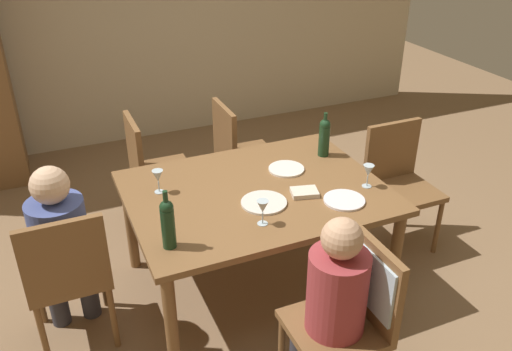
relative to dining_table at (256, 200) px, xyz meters
name	(u,v)px	position (x,y,z in m)	size (l,w,h in m)	color
ground_plane	(256,283)	(0.00, 0.00, -0.66)	(10.00, 10.00, 0.00)	#846647
rear_room_partition	(144,6)	(0.00, 2.79, 0.69)	(6.40, 0.12, 2.70)	beige
dining_table	(256,200)	(0.00, 0.00, 0.00)	(1.57, 1.19, 0.74)	brown
chair_near	(357,301)	(0.12, -0.97, -0.07)	(0.46, 0.44, 0.92)	brown
chair_left_end	(68,272)	(-1.16, -0.09, -0.13)	(0.44, 0.44, 0.92)	brown
chair_right_end	(398,177)	(1.16, 0.09, -0.13)	(0.44, 0.44, 0.92)	brown
chair_far_right	(238,150)	(0.27, 0.97, -0.13)	(0.44, 0.44, 0.92)	brown
chair_far_left	(152,166)	(-0.44, 0.97, -0.13)	(0.44, 0.44, 0.92)	brown
person_woman_host	(332,302)	(-0.03, -0.97, -0.02)	(0.34, 0.29, 1.10)	#33333D
person_man_bearded	(62,242)	(-1.16, 0.03, -0.01)	(0.31, 0.35, 1.13)	#33333D
wine_bottle_tall_green	(324,136)	(0.62, 0.26, 0.22)	(0.08, 0.08, 0.32)	#19381E
wine_bottle_dark_red	(168,222)	(-0.65, -0.37, 0.23)	(0.07, 0.07, 0.33)	#19381E
wine_glass_near_left	(368,171)	(0.65, -0.24, 0.18)	(0.07, 0.07, 0.15)	silver
wine_glass_centre	(158,177)	(-0.56, 0.21, 0.18)	(0.07, 0.07, 0.15)	silver
wine_glass_near_right	(263,208)	(-0.12, -0.36, 0.18)	(0.07, 0.07, 0.15)	silver
dinner_plate_host	(344,200)	(0.43, -0.33, 0.08)	(0.25, 0.25, 0.01)	white
dinner_plate_guest_left	(264,203)	(-0.02, -0.17, 0.08)	(0.27, 0.27, 0.01)	silver
dinner_plate_guest_right	(286,169)	(0.29, 0.16, 0.08)	(0.24, 0.24, 0.01)	white
folded_napkin	(304,192)	(0.25, -0.17, 0.09)	(0.16, 0.12, 0.03)	beige
handbag	(209,202)	(0.00, 0.97, -0.55)	(0.28, 0.12, 0.22)	brown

